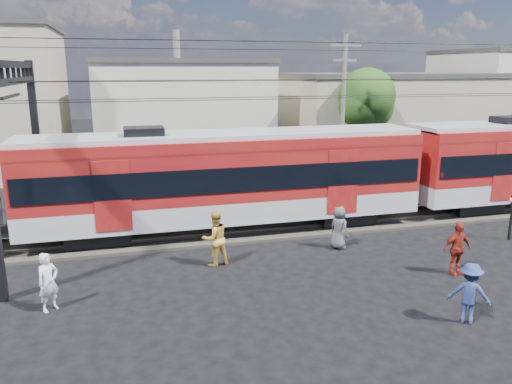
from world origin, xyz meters
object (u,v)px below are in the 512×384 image
commuter_train (232,175)px  pedestrian_a (48,282)px  crossing_signal (512,209)px  pedestrian_c (469,293)px

commuter_train → pedestrian_a: size_ratio=29.58×
commuter_train → pedestrian_a: (-6.47, -5.52, -1.55)m
crossing_signal → commuter_train: bearing=159.6°
pedestrian_a → crossing_signal: bearing=-33.6°
pedestrian_a → crossing_signal: size_ratio=0.93×
commuter_train → crossing_signal: commuter_train is taller
pedestrian_c → pedestrian_a: bearing=18.5°
pedestrian_c → crossing_signal: 8.01m
pedestrian_a → crossing_signal: crossing_signal is taller
pedestrian_a → pedestrian_c: size_ratio=1.01×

